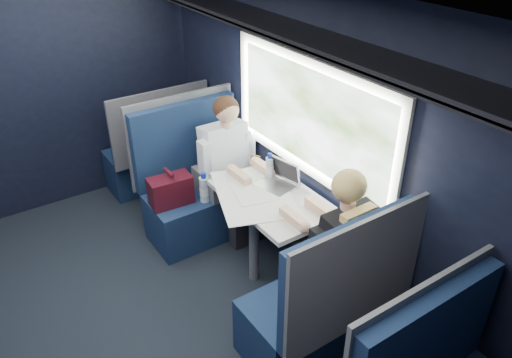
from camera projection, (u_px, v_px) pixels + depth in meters
ground at (157, 322)px, 3.76m from camera, size 2.80×4.20×0.01m
room_shell at (136, 145)px, 3.01m from camera, size 3.00×4.40×2.40m
table at (270, 206)px, 3.91m from camera, size 0.62×1.00×0.74m
seat_bay_near at (197, 190)px, 4.56m from camera, size 1.04×0.62×1.26m
seat_bay_far at (323, 306)px, 3.33m from camera, size 1.04×0.62×1.26m
seat_row_front at (157, 152)px, 5.23m from camera, size 1.04×0.51×1.16m
man at (231, 162)px, 4.41m from camera, size 0.53×0.56×1.32m
woman at (338, 242)px, 3.41m from camera, size 0.53×0.56×1.32m
papers at (254, 193)px, 3.92m from camera, size 0.80×0.95×0.01m
laptop at (280, 178)px, 4.00m from camera, size 0.28×0.33×0.22m
bottle_small at (270, 167)px, 4.09m from camera, size 0.07×0.07×0.22m
cup at (271, 162)px, 4.28m from camera, size 0.07×0.07×0.08m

